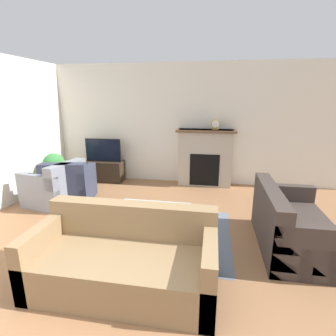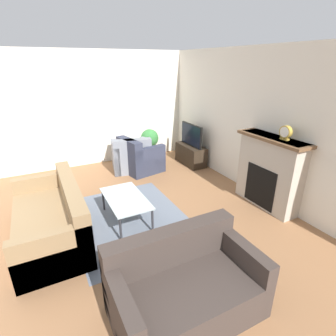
{
  "view_description": "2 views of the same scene",
  "coord_description": "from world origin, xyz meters",
  "px_view_note": "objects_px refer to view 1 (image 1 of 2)",
  "views": [
    {
      "loc": [
        1.01,
        -1.46,
        1.98
      ],
      "look_at": [
        0.3,
        2.64,
        0.83
      ],
      "focal_mm": 28.0,
      "sensor_mm": 36.0,
      "label": 1
    },
    {
      "loc": [
        3.78,
        0.87,
        2.42
      ],
      "look_at": [
        0.34,
        2.63,
        0.85
      ],
      "focal_mm": 28.0,
      "sensor_mm": 36.0,
      "label": 2
    }
  ],
  "objects_px": {
    "coffee_table": "(153,211)",
    "couch_loveseat": "(290,227)",
    "potted_plant": "(54,167)",
    "mantel_clock": "(216,124)",
    "couch_sectional": "(125,261)",
    "armchair_by_window": "(56,188)",
    "tv": "(103,150)",
    "armchair_accent": "(70,186)"
  },
  "relations": [
    {
      "from": "coffee_table",
      "to": "couch_loveseat",
      "type": "bearing_deg",
      "value": -0.47
    },
    {
      "from": "coffee_table",
      "to": "potted_plant",
      "type": "relative_size",
      "value": 1.3
    },
    {
      "from": "couch_loveseat",
      "to": "mantel_clock",
      "type": "bearing_deg",
      "value": 23.05
    },
    {
      "from": "couch_sectional",
      "to": "coffee_table",
      "type": "xyz_separation_m",
      "value": [
        0.06,
        1.09,
        0.09
      ]
    },
    {
      "from": "couch_loveseat",
      "to": "mantel_clock",
      "type": "height_order",
      "value": "mantel_clock"
    },
    {
      "from": "couch_sectional",
      "to": "armchair_by_window",
      "type": "xyz_separation_m",
      "value": [
        -2.02,
        1.93,
        0.01
      ]
    },
    {
      "from": "couch_sectional",
      "to": "mantel_clock",
      "type": "xyz_separation_m",
      "value": [
        0.91,
        3.5,
        1.1
      ]
    },
    {
      "from": "couch_loveseat",
      "to": "coffee_table",
      "type": "relative_size",
      "value": 1.41
    },
    {
      "from": "couch_sectional",
      "to": "armchair_by_window",
      "type": "distance_m",
      "value": 2.79
    },
    {
      "from": "armchair_by_window",
      "to": "coffee_table",
      "type": "height_order",
      "value": "armchair_by_window"
    },
    {
      "from": "potted_plant",
      "to": "tv",
      "type": "bearing_deg",
      "value": 44.79
    },
    {
      "from": "tv",
      "to": "potted_plant",
      "type": "height_order",
      "value": "tv"
    },
    {
      "from": "couch_sectional",
      "to": "armchair_accent",
      "type": "distance_m",
      "value": 2.75
    },
    {
      "from": "tv",
      "to": "couch_loveseat",
      "type": "distance_m",
      "value": 4.31
    },
    {
      "from": "tv",
      "to": "coffee_table",
      "type": "bearing_deg",
      "value": -53.07
    },
    {
      "from": "couch_sectional",
      "to": "couch_loveseat",
      "type": "distance_m",
      "value": 2.22
    },
    {
      "from": "couch_loveseat",
      "to": "potted_plant",
      "type": "bearing_deg",
      "value": 70.81
    },
    {
      "from": "armchair_accent",
      "to": "mantel_clock",
      "type": "relative_size",
      "value": 4.22
    },
    {
      "from": "tv",
      "to": "armchair_by_window",
      "type": "distance_m",
      "value": 1.57
    },
    {
      "from": "tv",
      "to": "couch_sectional",
      "type": "relative_size",
      "value": 0.44
    },
    {
      "from": "armchair_by_window",
      "to": "potted_plant",
      "type": "distance_m",
      "value": 0.83
    },
    {
      "from": "armchair_accent",
      "to": "couch_loveseat",
      "type": "bearing_deg",
      "value": 153.86
    },
    {
      "from": "coffee_table",
      "to": "potted_plant",
      "type": "xyz_separation_m",
      "value": [
        -2.51,
        1.51,
        0.13
      ]
    },
    {
      "from": "mantel_clock",
      "to": "couch_sectional",
      "type": "bearing_deg",
      "value": -104.56
    },
    {
      "from": "tv",
      "to": "mantel_clock",
      "type": "xyz_separation_m",
      "value": [
        2.58,
        0.11,
        0.64
      ]
    },
    {
      "from": "mantel_clock",
      "to": "potted_plant",
      "type": "bearing_deg",
      "value": -165.13
    },
    {
      "from": "tv",
      "to": "potted_plant",
      "type": "xyz_separation_m",
      "value": [
        -0.79,
        -0.78,
        -0.25
      ]
    },
    {
      "from": "tv",
      "to": "potted_plant",
      "type": "distance_m",
      "value": 1.14
    },
    {
      "from": "coffee_table",
      "to": "couch_sectional",
      "type": "bearing_deg",
      "value": -92.95
    },
    {
      "from": "couch_sectional",
      "to": "armchair_accent",
      "type": "bearing_deg",
      "value": 131.26
    },
    {
      "from": "couch_sectional",
      "to": "armchair_accent",
      "type": "relative_size",
      "value": 1.98
    },
    {
      "from": "armchair_accent",
      "to": "mantel_clock",
      "type": "distance_m",
      "value": 3.26
    },
    {
      "from": "couch_loveseat",
      "to": "armchair_by_window",
      "type": "distance_m",
      "value": 4.05
    },
    {
      "from": "tv",
      "to": "couch_sectional",
      "type": "bearing_deg",
      "value": -63.77
    },
    {
      "from": "armchair_by_window",
      "to": "armchair_accent",
      "type": "height_order",
      "value": "same"
    },
    {
      "from": "couch_sectional",
      "to": "mantel_clock",
      "type": "bearing_deg",
      "value": 75.44
    },
    {
      "from": "armchair_accent",
      "to": "potted_plant",
      "type": "relative_size",
      "value": 1.19
    },
    {
      "from": "coffee_table",
      "to": "armchair_by_window",
      "type": "bearing_deg",
      "value": 158.09
    },
    {
      "from": "armchair_accent",
      "to": "mantel_clock",
      "type": "bearing_deg",
      "value": -163.67
    },
    {
      "from": "couch_loveseat",
      "to": "potted_plant",
      "type": "distance_m",
      "value": 4.66
    },
    {
      "from": "armchair_by_window",
      "to": "coffee_table",
      "type": "xyz_separation_m",
      "value": [
        2.07,
        -0.83,
        0.08
      ]
    },
    {
      "from": "tv",
      "to": "mantel_clock",
      "type": "height_order",
      "value": "mantel_clock"
    }
  ]
}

